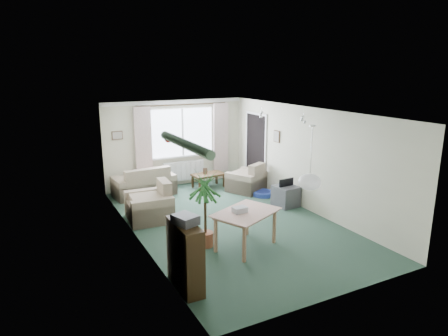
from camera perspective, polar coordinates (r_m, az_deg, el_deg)
name	(u,v)px	position (r m, az deg, el deg)	size (l,w,h in m)	color
ground	(230,223)	(8.70, 0.91, -7.80)	(6.50, 6.50, 0.00)	#284436
window	(182,132)	(11.23, -5.98, 5.10)	(1.80, 0.03, 1.30)	white
curtain_rod	(183,105)	(11.06, -5.93, 8.98)	(2.60, 0.03, 0.03)	black
curtain_left	(143,145)	(10.82, -11.44, 3.31)	(0.45, 0.08, 2.00)	beige
curtain_right	(221,138)	(11.64, -0.48, 4.35)	(0.45, 0.08, 2.00)	beige
radiator	(184,171)	(11.42, -5.77, -0.39)	(1.20, 0.10, 0.55)	white
doorway	(256,151)	(11.20, 4.58, 2.51)	(0.03, 0.95, 2.00)	black
pendant_lamp	(310,182)	(6.51, 12.15, -1.96)	(0.36, 0.36, 0.36)	white
tinsel_garland	(185,144)	(5.26, -5.62, 3.44)	(1.60, 1.60, 0.12)	#196626
bauble_cluster_a	(261,113)	(9.56, 5.33, 7.90)	(0.20, 0.20, 0.20)	silver
bauble_cluster_b	(303,117)	(8.77, 11.25, 7.12)	(0.20, 0.20, 0.20)	silver
wall_picture_back	(117,135)	(10.71, -15.01, 4.52)	(0.28, 0.03, 0.22)	brown
wall_picture_right	(277,136)	(10.28, 7.55, 4.49)	(0.03, 0.24, 0.30)	brown
sofa	(144,181)	(10.62, -11.38, -1.79)	(1.54, 0.82, 0.77)	beige
armchair_corner	(247,177)	(10.77, 3.25, -1.25)	(0.88, 0.84, 0.79)	beige
armchair_left	(149,201)	(8.87, -10.69, -4.67)	(0.96, 0.91, 0.86)	beige
coffee_table	(208,181)	(11.12, -2.25, -1.80)	(0.88, 0.49, 0.40)	black
photo_frame	(205,171)	(11.05, -2.71, -0.41)	(0.12, 0.02, 0.16)	#4F3829
bookshelf	(185,256)	(6.12, -5.58, -12.40)	(0.28, 0.85, 1.04)	black
hifi_box	(185,220)	(5.86, -5.55, -7.34)	(0.28, 0.35, 0.14)	#3E3D42
houseplant	(205,209)	(7.37, -2.70, -5.87)	(0.63, 0.63, 1.46)	#1B5025
dining_table	(246,230)	(7.45, 3.13, -8.86)	(1.09, 0.73, 0.68)	tan
gift_box	(240,210)	(7.28, 2.27, -6.04)	(0.25, 0.18, 0.12)	silver
tv_cube	(286,196)	(9.75, 8.82, -3.97)	(0.49, 0.54, 0.49)	#36363A
pet_bed	(263,193)	(10.50, 5.60, -3.64)	(0.55, 0.55, 0.11)	navy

